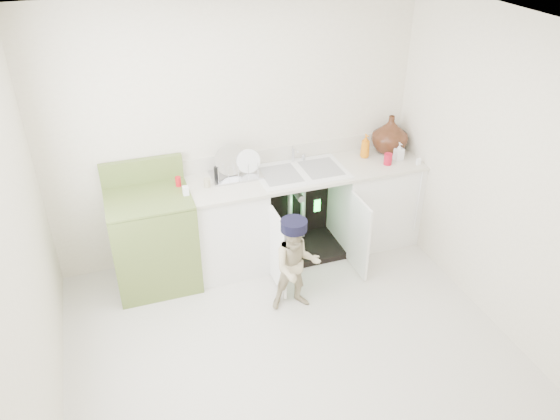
# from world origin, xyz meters

# --- Properties ---
(ground) EXTENTS (3.50, 3.50, 0.00)m
(ground) POSITION_xyz_m (0.00, 0.00, 0.00)
(ground) COLOR #BEB5A6
(ground) RESTS_ON ground
(room_shell) EXTENTS (6.00, 5.50, 1.26)m
(room_shell) POSITION_xyz_m (0.00, 0.00, 1.25)
(room_shell) COLOR #EEE5CC
(room_shell) RESTS_ON ground
(counter_run) EXTENTS (2.44, 1.02, 1.28)m
(counter_run) POSITION_xyz_m (0.60, 1.21, 0.49)
(counter_run) COLOR white
(counter_run) RESTS_ON ground
(avocado_stove) EXTENTS (0.73, 0.65, 1.14)m
(avocado_stove) POSITION_xyz_m (-0.88, 1.18, 0.47)
(avocado_stove) COLOR olive
(avocado_stove) RESTS_ON ground
(repair_worker) EXTENTS (0.63, 0.64, 0.88)m
(repair_worker) POSITION_xyz_m (0.22, 0.42, 0.45)
(repair_worker) COLOR #BFB489
(repair_worker) RESTS_ON ground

